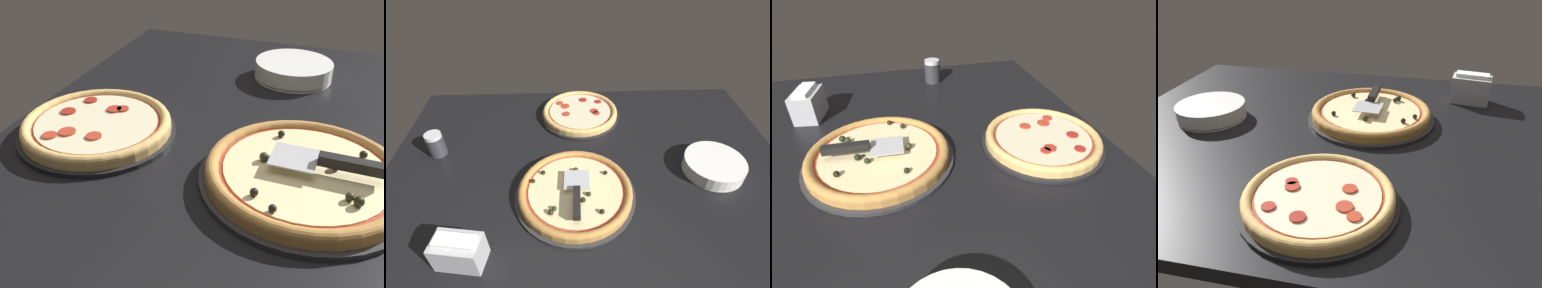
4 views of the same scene
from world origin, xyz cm
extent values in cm
cube|color=black|center=(0.00, 0.00, -1.80)|extent=(145.94, 109.14, 3.60)
cylinder|color=#2D2D30|center=(-4.89, -11.62, 0.50)|extent=(39.33, 39.33, 1.00)
cylinder|color=#B77F3D|center=(-4.89, -11.62, 1.87)|extent=(36.97, 36.97, 1.74)
torus|color=#B77F3D|center=(-4.89, -11.62, 2.74)|extent=(36.97, 36.97, 2.55)
cylinder|color=#A33823|center=(-4.89, -11.62, 2.81)|extent=(32.13, 32.13, 0.15)
cylinder|color=beige|center=(-4.89, -11.62, 2.94)|extent=(30.31, 30.31, 0.40)
sphere|color=black|center=(5.53, -5.30, 3.84)|extent=(1.42, 1.42, 1.42)
sphere|color=#282D19|center=(-4.43, -3.75, 4.02)|extent=(1.76, 1.76, 1.76)
sphere|color=black|center=(-15.50, -4.37, 3.88)|extent=(1.49, 1.49, 1.49)
sphere|color=#282D19|center=(-11.53, -19.55, 3.91)|extent=(1.54, 1.54, 1.54)
sphere|color=black|center=(2.72, -21.32, 3.91)|extent=(1.54, 1.54, 1.54)
sphere|color=black|center=(-0.76, -14.43, 3.89)|extent=(1.50, 1.50, 1.50)
sphere|color=black|center=(-18.63, -8.07, 3.84)|extent=(1.40, 1.40, 1.40)
sphere|color=black|center=(-2.71, -16.73, 3.97)|extent=(1.67, 1.67, 1.67)
sphere|color=black|center=(-12.48, -21.01, 4.03)|extent=(1.79, 1.79, 1.79)
cylinder|color=black|center=(-1.21, 33.74, 0.50)|extent=(34.51, 34.51, 1.00)
cylinder|color=#DBAD60|center=(-1.21, 33.74, 1.84)|extent=(32.44, 32.44, 1.69)
torus|color=#DBAD60|center=(-1.21, 33.74, 2.69)|extent=(32.44, 32.44, 2.31)
cylinder|color=maroon|center=(-1.21, 33.74, 2.76)|extent=(28.19, 28.19, 0.15)
cylinder|color=beige|center=(-1.21, 33.74, 2.89)|extent=(26.60, 26.60, 0.40)
cylinder|color=maroon|center=(0.61, 42.03, 3.29)|extent=(3.31, 3.31, 0.40)
cylinder|color=#B73823|center=(-7.26, 30.96, 3.29)|extent=(3.26, 3.26, 0.40)
cylinder|color=#AD2D1E|center=(5.78, 30.97, 3.29)|extent=(2.78, 2.78, 0.40)
cylinder|color=#AD2D1E|center=(5.00, 32.73, 3.29)|extent=(3.32, 3.32, 0.40)
cylinder|color=maroon|center=(7.36, 40.21, 3.29)|extent=(2.96, 2.96, 0.40)
cylinder|color=#B73823|center=(-7.54, 37.10, 3.29)|extent=(3.63, 3.63, 0.40)
cylinder|color=#B73823|center=(-10.02, 39.71, 3.29)|extent=(3.01, 3.01, 0.40)
cube|color=#B7B7BC|center=(-4.35, -9.25, 5.04)|extent=(8.49, 8.66, 0.24)
cube|color=black|center=(-4.73, -19.23, 5.92)|extent=(2.64, 11.69, 2.00)
cylinder|color=white|center=(44.44, -2.03, 0.35)|extent=(21.06, 21.06, 0.70)
cylinder|color=white|center=(44.44, -2.03, 1.05)|extent=(21.06, 21.06, 0.70)
cylinder|color=white|center=(44.44, -2.03, 1.75)|extent=(21.06, 21.06, 0.70)
cylinder|color=white|center=(44.44, -2.03, 2.45)|extent=(21.06, 21.06, 0.70)
cylinder|color=white|center=(44.44, -2.03, 3.15)|extent=(21.06, 21.06, 0.70)
cylinder|color=white|center=(44.44, -2.03, 3.85)|extent=(21.06, 21.06, 0.70)
cylinder|color=white|center=(44.44, -2.03, 4.55)|extent=(21.06, 21.06, 0.70)
cylinder|color=#333338|center=(-56.07, 11.48, 3.90)|extent=(6.48, 6.48, 7.80)
cylinder|color=silver|center=(-56.07, 11.48, 8.50)|extent=(5.97, 5.97, 1.40)
cube|color=#B2B2B7|center=(-36.07, -32.96, 4.54)|extent=(13.63, 9.40, 9.08)
cube|color=white|center=(-36.07, -32.96, 9.68)|extent=(11.23, 5.76, 1.20)
camera|label=1|loc=(-75.31, -14.51, 49.83)|focal=42.00mm
camera|label=2|loc=(-6.87, -75.74, 76.48)|focal=28.00mm
camera|label=3|loc=(62.37, -6.12, 48.90)|focal=28.00mm
camera|label=4|loc=(-21.00, 94.73, 50.03)|focal=35.00mm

